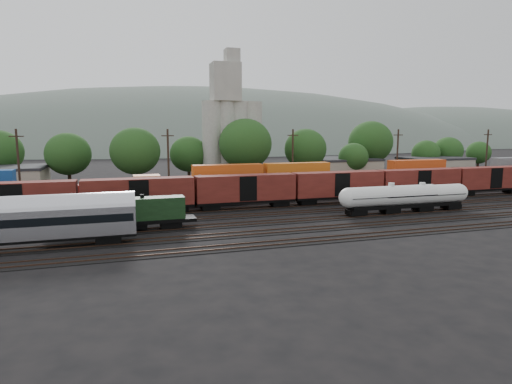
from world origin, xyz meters
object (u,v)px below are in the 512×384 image
object	(u,v)px
green_locomotive	(117,212)
grain_silo	(232,133)
orange_locomotive	(179,190)
passenger_coach	(12,219)
tank_car_a	(391,197)

from	to	relation	value
green_locomotive	grain_silo	bearing A→B (deg)	59.61
green_locomotive	orange_locomotive	world-z (taller)	orange_locomotive
green_locomotive	grain_silo	xyz separation A→B (m)	(24.04, 41.00, 8.82)
passenger_coach	grain_silo	world-z (taller)	grain_silo
tank_car_a	grain_silo	xyz separation A→B (m)	(-12.49, 41.00, 8.75)
orange_locomotive	grain_silo	bearing A→B (deg)	59.94
tank_car_a	grain_silo	world-z (taller)	grain_silo
green_locomotive	grain_silo	distance (m)	48.34
tank_car_a	passenger_coach	size ratio (longest dim) A/B	0.70
passenger_coach	orange_locomotive	bearing A→B (deg)	47.09
green_locomotive	passenger_coach	xyz separation A→B (m)	(-9.60, -5.00, 0.75)
orange_locomotive	grain_silo	size ratio (longest dim) A/B	0.66
grain_silo	orange_locomotive	bearing A→B (deg)	-120.06
passenger_coach	grain_silo	size ratio (longest dim) A/B	0.79
grain_silo	tank_car_a	bearing A→B (deg)	-73.06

